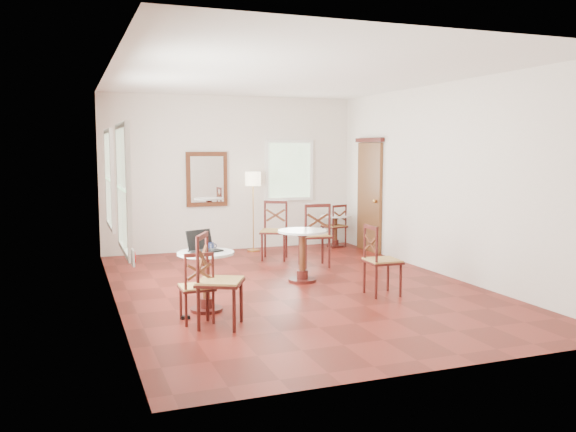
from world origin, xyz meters
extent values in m
plane|color=#5D1610|center=(0.00, 0.00, 0.00)|extent=(7.00, 7.00, 0.00)
cube|color=silver|center=(0.00, 3.50, 1.50)|extent=(5.00, 0.02, 3.00)
cube|color=silver|center=(0.00, -3.50, 1.50)|extent=(5.00, 0.02, 3.00)
cube|color=silver|center=(-2.50, 0.00, 1.50)|extent=(0.02, 7.00, 3.00)
cube|color=silver|center=(2.50, 0.00, 1.50)|extent=(0.02, 7.00, 3.00)
cube|color=white|center=(0.00, 0.00, 3.00)|extent=(5.00, 7.00, 0.02)
cube|color=brown|center=(2.46, 2.40, 1.05)|extent=(0.06, 0.90, 2.10)
cube|color=#411410|center=(2.44, 2.40, 2.15)|extent=(0.08, 1.02, 0.08)
sphere|color=#BF8C3F|center=(2.40, 2.08, 1.00)|extent=(0.07, 0.07, 0.07)
cube|color=#4F2615|center=(-0.50, 3.46, 1.40)|extent=(0.80, 0.05, 1.05)
cube|color=white|center=(-0.50, 3.43, 1.40)|extent=(0.64, 0.02, 0.88)
cube|color=white|center=(-2.47, -2.10, 0.95)|extent=(0.02, 0.16, 0.16)
torus|color=red|center=(-2.46, -2.10, 0.95)|extent=(0.02, 0.12, 0.12)
cube|color=white|center=(-2.47, -1.20, 1.55)|extent=(0.06, 1.22, 1.42)
cube|color=white|center=(-2.47, 1.00, 1.55)|extent=(0.06, 1.22, 1.42)
cube|color=white|center=(1.20, 3.47, 1.55)|extent=(1.02, 0.06, 1.22)
cylinder|color=#411410|center=(-1.48, -0.81, 0.02)|extent=(0.40, 0.40, 0.04)
cylinder|color=#411410|center=(-1.48, -0.81, 0.10)|extent=(0.16, 0.16, 0.12)
cylinder|color=#4F2615|center=(-1.48, -0.81, 0.40)|extent=(0.09, 0.09, 0.60)
cylinder|color=#411410|center=(-1.48, -0.81, 0.68)|extent=(0.14, 0.14, 0.06)
cylinder|color=silver|center=(-1.48, -0.81, 0.72)|extent=(0.70, 0.70, 0.03)
cylinder|color=#411410|center=(0.23, 0.31, 0.02)|extent=(0.42, 0.42, 0.04)
cylinder|color=#411410|center=(0.23, 0.31, 0.11)|extent=(0.17, 0.17, 0.13)
cylinder|color=#4F2615|center=(0.23, 0.31, 0.42)|extent=(0.09, 0.09, 0.63)
cylinder|color=#411410|center=(0.23, 0.31, 0.72)|extent=(0.15, 0.15, 0.06)
cylinder|color=silver|center=(0.23, 0.31, 0.76)|extent=(0.74, 0.74, 0.03)
cylinder|color=#411410|center=(2.05, 3.07, 0.02)|extent=(0.35, 0.35, 0.03)
cylinder|color=#411410|center=(2.05, 3.07, 0.09)|extent=(0.14, 0.14, 0.10)
cylinder|color=#4F2615|center=(2.05, 3.07, 0.35)|extent=(0.08, 0.08, 0.52)
cylinder|color=#411410|center=(2.05, 3.07, 0.59)|extent=(0.12, 0.12, 0.05)
cylinder|color=silver|center=(2.05, 3.07, 0.63)|extent=(0.61, 0.61, 0.03)
cylinder|color=#411410|center=(-1.53, -1.07, 0.20)|extent=(0.03, 0.03, 0.39)
cylinder|color=#411410|center=(-1.53, -1.38, 0.20)|extent=(0.03, 0.03, 0.39)
cylinder|color=#411410|center=(-1.84, -1.07, 0.20)|extent=(0.03, 0.03, 0.39)
cylinder|color=#411410|center=(-1.84, -1.39, 0.20)|extent=(0.03, 0.03, 0.39)
cube|color=#411410|center=(-1.68, -1.23, 0.39)|extent=(0.39, 0.39, 0.03)
cube|color=#A57B42|center=(-1.68, -1.23, 0.41)|extent=(0.37, 0.37, 0.03)
cylinder|color=#411410|center=(-1.53, -1.38, 0.61)|extent=(0.03, 0.03, 0.43)
cylinder|color=#411410|center=(-1.84, -1.39, 0.61)|extent=(0.03, 0.03, 0.43)
cube|color=#411410|center=(-1.68, -1.38, 0.81)|extent=(0.33, 0.03, 0.04)
cube|color=#4F2615|center=(-1.68, -1.38, 0.62)|extent=(0.28, 0.03, 0.19)
cube|color=#4F2615|center=(-1.68, -1.38, 0.62)|extent=(0.28, 0.03, 0.19)
cylinder|color=#411410|center=(-1.39, -1.78, 0.25)|extent=(0.04, 0.04, 0.49)
cylinder|color=#411410|center=(-1.74, -1.60, 0.25)|extent=(0.04, 0.04, 0.49)
cylinder|color=#411410|center=(-1.21, -1.42, 0.25)|extent=(0.04, 0.04, 0.49)
cylinder|color=#411410|center=(-1.56, -1.24, 0.25)|extent=(0.04, 0.04, 0.49)
cube|color=#411410|center=(-1.48, -1.51, 0.50)|extent=(0.65, 0.65, 0.03)
cube|color=#A57B42|center=(-1.48, -1.51, 0.52)|extent=(0.62, 0.62, 0.04)
cylinder|color=#411410|center=(-1.74, -1.60, 0.77)|extent=(0.04, 0.04, 0.55)
cylinder|color=#411410|center=(-1.56, -1.24, 0.77)|extent=(0.04, 0.04, 0.55)
cube|color=#411410|center=(-1.65, -1.42, 1.02)|extent=(0.22, 0.39, 0.05)
cube|color=#4F2615|center=(-1.65, -1.42, 0.78)|extent=(0.19, 0.33, 0.24)
cube|color=#4F2615|center=(-1.65, -1.42, 0.78)|extent=(0.19, 0.33, 0.24)
cylinder|color=#411410|center=(1.08, 1.51, 0.25)|extent=(0.04, 0.04, 0.51)
cylinder|color=#411410|center=(1.03, 1.10, 0.25)|extent=(0.04, 0.04, 0.51)
cylinder|color=#411410|center=(0.68, 1.56, 0.25)|extent=(0.04, 0.04, 0.51)
cylinder|color=#411410|center=(0.63, 1.15, 0.25)|extent=(0.04, 0.04, 0.51)
cube|color=#411410|center=(0.85, 1.33, 0.52)|extent=(0.56, 0.56, 0.03)
cube|color=#A57B42|center=(0.85, 1.33, 0.53)|extent=(0.53, 0.53, 0.05)
cylinder|color=#411410|center=(1.03, 1.10, 0.79)|extent=(0.04, 0.04, 0.57)
cylinder|color=#411410|center=(0.63, 1.15, 0.79)|extent=(0.04, 0.04, 0.57)
cube|color=#411410|center=(0.83, 1.13, 1.05)|extent=(0.43, 0.10, 0.06)
cube|color=#4F2615|center=(0.83, 1.13, 0.80)|extent=(0.37, 0.08, 0.25)
cube|color=#4F2615|center=(0.83, 1.13, 0.80)|extent=(0.37, 0.08, 0.25)
cylinder|color=#411410|center=(1.12, -1.03, 0.23)|extent=(0.04, 0.04, 0.45)
cylinder|color=#411410|center=(0.76, -1.01, 0.23)|extent=(0.04, 0.04, 0.45)
cylinder|color=#411410|center=(1.14, -0.66, 0.23)|extent=(0.04, 0.04, 0.45)
cylinder|color=#411410|center=(0.77, -0.65, 0.23)|extent=(0.04, 0.04, 0.45)
cube|color=#411410|center=(0.95, -0.84, 0.46)|extent=(0.46, 0.46, 0.03)
cube|color=#A57B42|center=(0.95, -0.84, 0.47)|extent=(0.44, 0.44, 0.04)
cylinder|color=#411410|center=(0.76, -1.01, 0.71)|extent=(0.04, 0.04, 0.50)
cylinder|color=#411410|center=(0.77, -0.65, 0.71)|extent=(0.04, 0.04, 0.50)
cube|color=#411410|center=(0.77, -0.83, 0.94)|extent=(0.05, 0.38, 0.05)
cube|color=#4F2615|center=(0.77, -0.83, 0.72)|extent=(0.04, 0.33, 0.22)
cube|color=#4F2615|center=(0.77, -0.83, 0.72)|extent=(0.04, 0.33, 0.22)
cylinder|color=#411410|center=(2.14, 3.26, 0.20)|extent=(0.03, 0.03, 0.41)
cylinder|color=#411410|center=(2.22, 2.95, 0.20)|extent=(0.03, 0.03, 0.41)
cylinder|color=#411410|center=(1.83, 3.19, 0.20)|extent=(0.03, 0.03, 0.41)
cylinder|color=#411410|center=(1.91, 2.87, 0.20)|extent=(0.03, 0.03, 0.41)
cube|color=#411410|center=(2.02, 3.07, 0.41)|extent=(0.48, 0.48, 0.03)
cube|color=#A57B42|center=(2.02, 3.07, 0.43)|extent=(0.46, 0.46, 0.04)
cylinder|color=#411410|center=(2.22, 2.95, 0.64)|extent=(0.03, 0.03, 0.45)
cylinder|color=#411410|center=(1.91, 2.87, 0.64)|extent=(0.03, 0.03, 0.45)
cube|color=#411410|center=(2.06, 2.91, 0.85)|extent=(0.34, 0.11, 0.05)
cube|color=#4F2615|center=(2.06, 2.91, 0.65)|extent=(0.29, 0.09, 0.20)
cube|color=#4F2615|center=(2.06, 2.91, 0.65)|extent=(0.29, 0.09, 0.20)
cylinder|color=#411410|center=(0.17, 2.08, 0.25)|extent=(0.04, 0.04, 0.49)
cylinder|color=#411410|center=(0.34, 2.44, 0.25)|extent=(0.04, 0.04, 0.49)
cylinder|color=#411410|center=(0.52, 1.91, 0.25)|extent=(0.04, 0.04, 0.49)
cylinder|color=#411410|center=(0.69, 2.26, 0.25)|extent=(0.04, 0.04, 0.49)
cube|color=#411410|center=(0.43, 2.17, 0.50)|extent=(0.65, 0.65, 0.03)
cube|color=#A57B42|center=(0.43, 2.17, 0.52)|extent=(0.62, 0.62, 0.04)
cylinder|color=#411410|center=(0.34, 2.44, 0.77)|extent=(0.04, 0.04, 0.55)
cylinder|color=#411410|center=(0.69, 2.26, 0.77)|extent=(0.04, 0.04, 0.55)
cube|color=#411410|center=(0.52, 2.35, 1.02)|extent=(0.39, 0.22, 0.05)
cube|color=#4F2615|center=(0.52, 2.35, 0.78)|extent=(0.33, 0.18, 0.24)
cube|color=#4F2615|center=(0.52, 2.35, 0.78)|extent=(0.33, 0.18, 0.24)
cylinder|color=#BF8C3F|center=(0.33, 3.15, 0.01)|extent=(0.25, 0.25, 0.03)
cylinder|color=#BF8C3F|center=(0.33, 3.15, 0.70)|extent=(0.02, 0.02, 1.41)
cylinder|color=beige|center=(0.33, 3.15, 1.41)|extent=(0.30, 0.30, 0.26)
cube|color=black|center=(-1.48, -0.80, 0.75)|extent=(0.43, 0.38, 0.02)
cube|color=black|center=(-1.48, -0.80, 0.76)|extent=(0.33, 0.25, 0.00)
cube|color=black|center=(-1.53, -0.68, 0.87)|extent=(0.36, 0.21, 0.24)
cube|color=silver|center=(-1.53, -0.68, 0.87)|extent=(0.31, 0.18, 0.20)
ellipsoid|color=black|center=(-1.64, -0.86, 0.75)|extent=(0.11, 0.08, 0.03)
cylinder|color=#0F1534|center=(-1.38, -0.67, 0.78)|extent=(0.07, 0.07, 0.09)
torus|color=#0F1534|center=(-1.34, -0.67, 0.78)|extent=(0.06, 0.01, 0.06)
cylinder|color=white|center=(-1.41, -0.87, 0.79)|extent=(0.06, 0.06, 0.11)
cube|color=black|center=(-1.79, -1.08, 0.02)|extent=(0.11, 0.06, 0.04)
camera|label=1|loc=(-3.04, -7.91, 1.98)|focal=37.41mm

